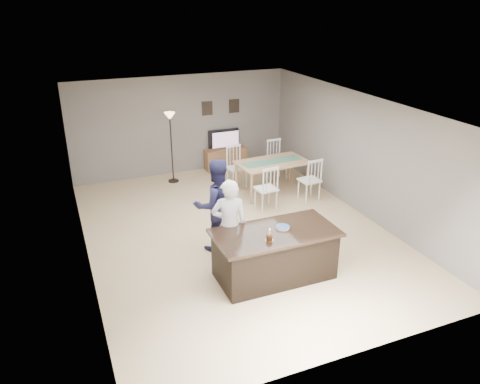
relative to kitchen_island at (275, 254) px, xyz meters
name	(u,v)px	position (x,y,z in m)	size (l,w,h in m)	color
floor	(236,232)	(0.00, 1.80, -0.45)	(8.00, 8.00, 0.00)	tan
room_shell	(236,157)	(0.00, 1.80, 1.22)	(8.00, 8.00, 8.00)	slate
kitchen_island	(275,254)	(0.00, 0.00, 0.00)	(2.15, 1.10, 0.90)	black
tv_console	(226,159)	(1.20, 5.57, -0.15)	(1.20, 0.40, 0.60)	brown
television	(225,139)	(1.20, 5.64, 0.41)	(0.91, 0.12, 0.53)	black
tv_screen_glow	(226,140)	(1.20, 5.56, 0.42)	(0.78, 0.78, 0.00)	#F2541A
picture_frames	(221,107)	(1.15, 5.78, 1.30)	(1.10, 0.02, 0.38)	black
doorway	(97,263)	(-2.99, -0.50, 0.80)	(0.00, 2.10, 2.65)	black
woman	(229,226)	(-0.64, 0.55, 0.42)	(0.64, 0.42, 1.75)	silver
man	(216,205)	(-0.59, 1.35, 0.47)	(0.90, 0.70, 1.86)	#1C1C3E
birthday_cake	(269,237)	(-0.23, -0.24, 0.50)	(0.14, 0.14, 0.21)	gold
plate_stack	(283,227)	(0.17, 0.06, 0.46)	(0.24, 0.24, 0.04)	white
dining_table	(272,167)	(1.65, 3.48, 0.23)	(1.82, 2.09, 1.07)	tan
floor_lamp	(170,129)	(-0.47, 5.16, 1.00)	(0.28, 0.28, 1.88)	black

